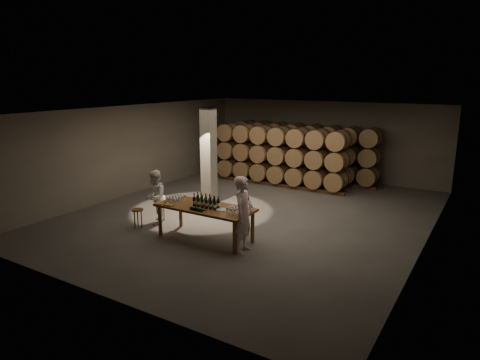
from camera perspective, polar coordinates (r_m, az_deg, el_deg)
The scene contains 15 objects.
room at distance 14.11m, azimuth -4.19°, elevation 3.08°, with size 12.00×12.00×12.00m.
tasting_table at distance 11.15m, azimuth -4.69°, elevation -4.03°, with size 2.60×1.10×0.90m.
barrel_stack_back at distance 17.90m, azimuth 8.49°, elevation 3.88°, with size 6.26×0.95×2.31m.
barrel_stack_front at distance 16.80m, azimuth 5.38°, elevation 3.34°, with size 5.48×0.95×2.31m.
bottle_cluster at distance 11.02m, azimuth -4.54°, elevation -3.01°, with size 0.74×0.24×0.34m.
lying_bottles at distance 10.77m, azimuth -5.76°, elevation -3.88°, with size 0.48×0.08×0.08m.
glass_cluster_left at distance 11.61m, azimuth -8.49°, elevation -2.27°, with size 0.30×0.52×0.17m.
glass_cluster_right at distance 10.53m, azimuth -0.86°, elevation -3.82°, with size 0.30×0.30×0.16m.
plate at distance 10.79m, azimuth -2.45°, elevation -3.98°, with size 0.28×0.28×0.02m, color silver.
notebook_near at distance 11.32m, azimuth -9.39°, elevation -3.27°, with size 0.23×0.19×0.03m, color olive.
notebook_corner at distance 11.53m, azimuth -10.70°, elevation -3.04°, with size 0.22×0.28×0.02m, color olive.
pen at distance 11.26m, azimuth -9.09°, elevation -3.41°, with size 0.01×0.01×0.13m, color black.
stool at distance 12.40m, azimuth -13.50°, elevation -4.25°, with size 0.33×0.33×0.54m.
person_man at distance 10.28m, azimuth 0.45°, elevation -4.65°, with size 0.69×0.45×1.89m, color white.
person_woman at distance 12.56m, azimuth -11.26°, elevation -2.26°, with size 0.77×0.60×1.58m, color white.
Camera 1 is at (6.32, -11.05, 4.15)m, focal length 32.00 mm.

